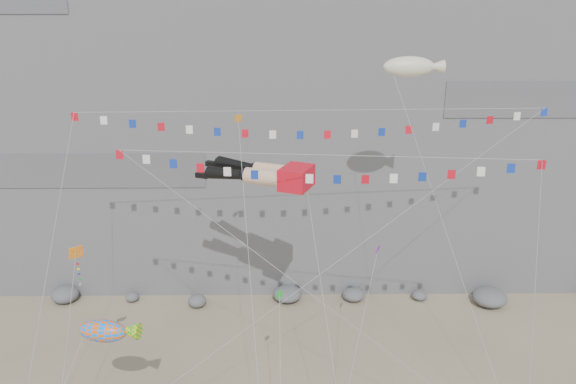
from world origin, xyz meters
name	(u,v)px	position (x,y,z in m)	size (l,w,h in m)	color
cliff	(286,8)	(0.00, 32.00, 25.00)	(80.00, 28.00, 50.00)	slate
talus_boulders	(287,294)	(0.00, 17.00, 0.60)	(60.00, 3.00, 1.20)	slate
legs_kite	(266,174)	(-1.54, 7.89, 14.74)	(9.87, 19.28, 21.61)	red
flag_banner_upper	(314,111)	(1.70, 9.14, 18.76)	(32.79, 14.65, 28.85)	red
flag_banner_lower	(324,155)	(2.01, 3.53, 17.18)	(24.42, 6.52, 21.58)	red
harlequin_kite	(76,253)	(-12.79, 2.70, 11.40)	(1.75, 7.01, 12.92)	red
fish_windsock	(103,331)	(-10.92, 0.44, 7.48)	(6.01, 6.39, 9.99)	#E85B0B
blimp_windsock	(409,67)	(7.90, 9.29, 21.57)	(8.02, 12.15, 25.03)	beige
small_kite_a	(239,129)	(-3.18, 7.23, 17.97)	(2.64, 14.35, 23.16)	orange
small_kite_b	(377,252)	(5.93, 6.31, 9.70)	(4.86, 11.59, 15.25)	purple
small_kite_c	(279,298)	(-0.62, 2.39, 8.48)	(1.09, 10.12, 12.80)	green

